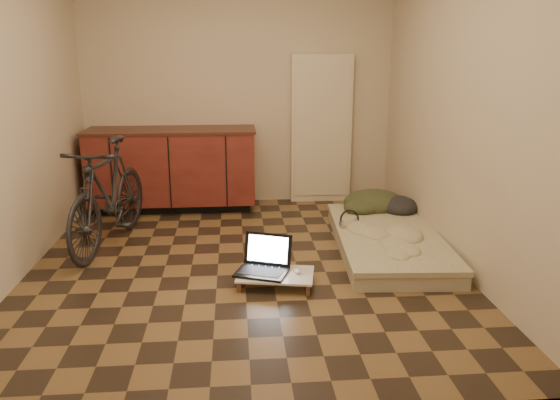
{
  "coord_description": "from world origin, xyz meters",
  "views": [
    {
      "loc": [
        -0.06,
        -4.32,
        1.74
      ],
      "look_at": [
        0.3,
        -0.01,
        0.55
      ],
      "focal_mm": 35.0,
      "sensor_mm": 36.0,
      "label": 1
    }
  ],
  "objects": [
    {
      "name": "room_shell",
      "position": [
        0.0,
        0.0,
        1.3
      ],
      "size": [
        3.5,
        4.0,
        2.6
      ],
      "color": "brown",
      "rests_on": "ground"
    },
    {
      "name": "cabinets",
      "position": [
        -0.75,
        1.7,
        0.47
      ],
      "size": [
        1.84,
        0.62,
        0.91
      ],
      "color": "black",
      "rests_on": "ground"
    },
    {
      "name": "appliance_panel",
      "position": [
        0.95,
        1.94,
        0.85
      ],
      "size": [
        0.7,
        0.1,
        1.7
      ],
      "primitive_type": "cube",
      "color": "beige",
      "rests_on": "ground"
    },
    {
      "name": "bicycle",
      "position": [
        -1.2,
        0.53,
        0.54
      ],
      "size": [
        0.8,
        1.72,
        1.07
      ],
      "primitive_type": "imported",
      "rotation": [
        0.0,
        0.0,
        -0.2
      ],
      "color": "black",
      "rests_on": "ground"
    },
    {
      "name": "futon",
      "position": [
        1.3,
        0.24,
        0.08
      ],
      "size": [
        1.02,
        1.92,
        0.16
      ],
      "rotation": [
        0.0,
        0.0,
        -0.07
      ],
      "color": "#B6AC91",
      "rests_on": "ground"
    },
    {
      "name": "clothing_pile",
      "position": [
        1.43,
        1.0,
        0.29
      ],
      "size": [
        0.7,
        0.6,
        0.27
      ],
      "primitive_type": null,
      "rotation": [
        0.0,
        0.0,
        -0.07
      ],
      "color": "#333921",
      "rests_on": "futon"
    },
    {
      "name": "headphones",
      "position": [
        0.99,
        0.43,
        0.23
      ],
      "size": [
        0.25,
        0.23,
        0.14
      ],
      "primitive_type": null,
      "rotation": [
        0.0,
        0.0,
        0.22
      ],
      "color": "black",
      "rests_on": "futon"
    },
    {
      "name": "lap_desk",
      "position": [
        0.23,
        -0.47,
        0.08
      ],
      "size": [
        0.63,
        0.47,
        0.1
      ],
      "rotation": [
        0.0,
        0.0,
        -0.18
      ],
      "color": "brown",
      "rests_on": "ground"
    },
    {
      "name": "laptop",
      "position": [
        0.14,
        -0.41,
        0.15
      ],
      "size": [
        0.48,
        0.45,
        0.26
      ],
      "rotation": [
        0.0,
        0.0,
        -0.36
      ],
      "color": "black",
      "rests_on": "lap_desk"
    },
    {
      "name": "mouse",
      "position": [
        0.4,
        -0.47,
        0.11
      ],
      "size": [
        0.06,
        0.09,
        0.03
      ],
      "primitive_type": "ellipsoid",
      "rotation": [
        0.0,
        0.0,
        -0.05
      ],
      "color": "white",
      "rests_on": "lap_desk"
    }
  ]
}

